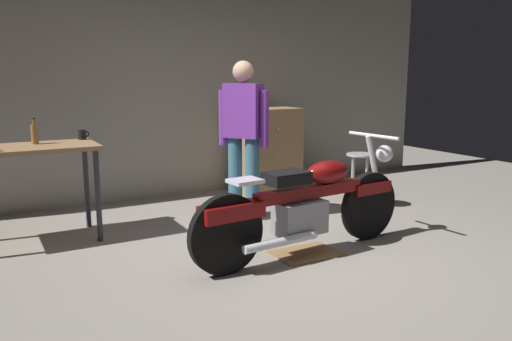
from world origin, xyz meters
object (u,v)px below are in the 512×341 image
object	(u,v)px
motorcycle	(307,204)
wooden_dresser	(269,151)
mug_black_matte	(82,135)
bottle	(35,134)
shop_stool	(360,166)
person_standing	(243,133)

from	to	relation	value
motorcycle	wooden_dresser	bearing A→B (deg)	62.33
mug_black_matte	bottle	size ratio (longest dim) A/B	0.45
bottle	shop_stool	bearing A→B (deg)	-10.42
motorcycle	bottle	bearing A→B (deg)	135.62
mug_black_matte	bottle	world-z (taller)	bottle
motorcycle	mug_black_matte	distance (m)	2.33
motorcycle	wooden_dresser	size ratio (longest dim) A/B	1.99
person_standing	bottle	size ratio (longest dim) A/B	6.93
shop_stool	wooden_dresser	bearing A→B (deg)	111.55
motorcycle	shop_stool	distance (m)	1.73
motorcycle	wooden_dresser	distance (m)	2.41
motorcycle	wooden_dresser	xyz separation A→B (m)	(0.94, 2.22, 0.10)
shop_stool	bottle	world-z (taller)	bottle
person_standing	mug_black_matte	xyz separation A→B (m)	(-1.54, 0.48, 0.02)
wooden_dresser	mug_black_matte	xyz separation A→B (m)	(-2.42, -0.48, 0.40)
motorcycle	person_standing	distance (m)	1.34
motorcycle	person_standing	world-z (taller)	person_standing
shop_stool	person_standing	bearing A→B (deg)	168.87
wooden_dresser	shop_stool	bearing A→B (deg)	-68.45
person_standing	wooden_dresser	size ratio (longest dim) A/B	1.52
motorcycle	bottle	xyz separation A→B (m)	(-1.93, 1.60, 0.55)
shop_stool	wooden_dresser	xyz separation A→B (m)	(-0.49, 1.23, 0.05)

